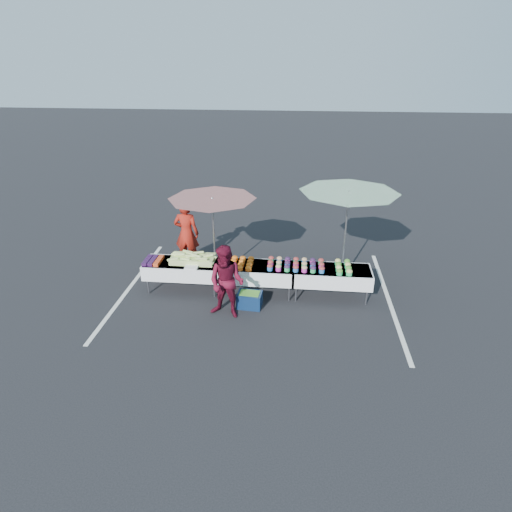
# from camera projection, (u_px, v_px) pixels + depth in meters

# --- Properties ---
(ground) EXTENTS (80.00, 80.00, 0.00)m
(ground) POSITION_uv_depth(u_px,v_px,m) (256.00, 293.00, 10.54)
(ground) COLOR black
(stripe_left) EXTENTS (0.10, 5.00, 0.00)m
(stripe_left) POSITION_uv_depth(u_px,v_px,m) (131.00, 286.00, 10.84)
(stripe_left) COLOR silver
(stripe_left) RESTS_ON ground
(stripe_right) EXTENTS (0.10, 5.00, 0.00)m
(stripe_right) POSITION_uv_depth(u_px,v_px,m) (389.00, 299.00, 10.25)
(stripe_right) COLOR silver
(stripe_right) RESTS_ON ground
(table_left) EXTENTS (1.86, 0.81, 0.75)m
(table_left) POSITION_uv_depth(u_px,v_px,m) (183.00, 268.00, 10.47)
(table_left) COLOR white
(table_left) RESTS_ON ground
(table_center) EXTENTS (1.86, 0.81, 0.75)m
(table_center) POSITION_uv_depth(u_px,v_px,m) (256.00, 272.00, 10.30)
(table_center) COLOR white
(table_center) RESTS_ON ground
(table_right) EXTENTS (1.86, 0.81, 0.75)m
(table_right) POSITION_uv_depth(u_px,v_px,m) (331.00, 275.00, 10.13)
(table_right) COLOR white
(table_right) RESTS_ON ground
(berry_punnets) EXTENTS (0.40, 0.54, 0.08)m
(berry_punnets) POSITION_uv_depth(u_px,v_px,m) (153.00, 260.00, 10.39)
(berry_punnets) COLOR black
(berry_punnets) RESTS_ON table_left
(corn_pile) EXTENTS (1.16, 0.57, 0.26)m
(corn_pile) POSITION_uv_depth(u_px,v_px,m) (193.00, 258.00, 10.37)
(corn_pile) COLOR #BCDA6F
(corn_pile) RESTS_ON table_left
(plastic_bags) EXTENTS (0.30, 0.25, 0.05)m
(plastic_bags) POSITION_uv_depth(u_px,v_px,m) (192.00, 267.00, 10.09)
(plastic_bags) COLOR white
(plastic_bags) RESTS_ON table_left
(carrot_bowls) EXTENTS (0.55, 0.69, 0.11)m
(carrot_bowls) POSITION_uv_depth(u_px,v_px,m) (241.00, 263.00, 10.23)
(carrot_bowls) COLOR orange
(carrot_bowls) RESTS_ON table_center
(potato_cups) EXTENTS (1.34, 0.58, 0.16)m
(potato_cups) POSITION_uv_depth(u_px,v_px,m) (296.00, 264.00, 10.11)
(potato_cups) COLOR #2665B4
(potato_cups) RESTS_ON table_right
(bean_baskets) EXTENTS (0.36, 0.68, 0.15)m
(bean_baskets) POSITION_uv_depth(u_px,v_px,m) (343.00, 267.00, 10.00)
(bean_baskets) COLOR #2AAB5C
(bean_baskets) RESTS_ON table_right
(vendor) EXTENTS (0.70, 0.48, 1.86)m
(vendor) POSITION_uv_depth(u_px,v_px,m) (187.00, 233.00, 11.60)
(vendor) COLOR maroon
(vendor) RESTS_ON ground
(customer) EXTENTS (0.94, 0.81, 1.68)m
(customer) POSITION_uv_depth(u_px,v_px,m) (227.00, 282.00, 9.28)
(customer) COLOR #570D20
(customer) RESTS_ON ground
(umbrella_left) EXTENTS (2.41, 2.41, 2.20)m
(umbrella_left) POSITION_uv_depth(u_px,v_px,m) (213.00, 206.00, 10.40)
(umbrella_left) COLOR black
(umbrella_left) RESTS_ON ground
(umbrella_right) EXTENTS (2.63, 2.63, 2.43)m
(umbrella_right) POSITION_uv_depth(u_px,v_px,m) (348.00, 200.00, 10.14)
(umbrella_right) COLOR black
(umbrella_right) RESTS_ON ground
(storage_bin) EXTENTS (0.59, 0.45, 0.36)m
(storage_bin) POSITION_uv_depth(u_px,v_px,m) (250.00, 299.00, 9.89)
(storage_bin) COLOR #0D2345
(storage_bin) RESTS_ON ground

